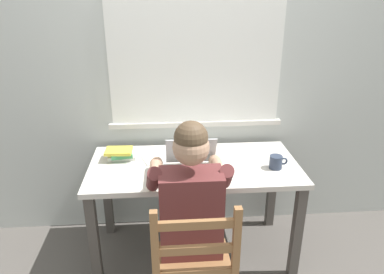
{
  "coord_description": "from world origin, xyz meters",
  "views": [
    {
      "loc": [
        -0.18,
        -2.18,
        1.83
      ],
      "look_at": [
        -0.02,
        -0.05,
        0.95
      ],
      "focal_mm": 33.67,
      "sensor_mm": 36.0,
      "label": 1
    }
  ],
  "objects_px": {
    "coffee_mug_dark": "(276,162)",
    "book_stack_main": "(121,154)",
    "wooden_chair": "(194,271)",
    "coffee_mug_white": "(199,153)",
    "desk": "(194,177)",
    "computer_mouse": "(230,171)",
    "laptop": "(192,166)",
    "seated_person": "(190,206)"
  },
  "relations": [
    {
      "from": "coffee_mug_dark",
      "to": "book_stack_main",
      "type": "distance_m",
      "value": 1.06
    },
    {
      "from": "wooden_chair",
      "to": "coffee_mug_white",
      "type": "bearing_deg",
      "value": 82.65
    },
    {
      "from": "desk",
      "to": "computer_mouse",
      "type": "height_order",
      "value": "computer_mouse"
    },
    {
      "from": "laptop",
      "to": "book_stack_main",
      "type": "bearing_deg",
      "value": 152.1
    },
    {
      "from": "computer_mouse",
      "to": "laptop",
      "type": "bearing_deg",
      "value": 173.94
    },
    {
      "from": "coffee_mug_dark",
      "to": "coffee_mug_white",
      "type": "bearing_deg",
      "value": 162.07
    },
    {
      "from": "laptop",
      "to": "book_stack_main",
      "type": "height_order",
      "value": "laptop"
    },
    {
      "from": "laptop",
      "to": "coffee_mug_dark",
      "type": "bearing_deg",
      "value": 3.17
    },
    {
      "from": "seated_person",
      "to": "laptop",
      "type": "bearing_deg",
      "value": 82.61
    },
    {
      "from": "desk",
      "to": "computer_mouse",
      "type": "distance_m",
      "value": 0.29
    },
    {
      "from": "coffee_mug_white",
      "to": "coffee_mug_dark",
      "type": "height_order",
      "value": "coffee_mug_white"
    },
    {
      "from": "wooden_chair",
      "to": "computer_mouse",
      "type": "xyz_separation_m",
      "value": [
        0.28,
        0.54,
        0.3
      ]
    },
    {
      "from": "seated_person",
      "to": "laptop",
      "type": "relative_size",
      "value": 3.72
    },
    {
      "from": "coffee_mug_white",
      "to": "coffee_mug_dark",
      "type": "xyz_separation_m",
      "value": [
        0.5,
        -0.16,
        -0.01
      ]
    },
    {
      "from": "coffee_mug_dark",
      "to": "book_stack_main",
      "type": "height_order",
      "value": "coffee_mug_dark"
    },
    {
      "from": "seated_person",
      "to": "computer_mouse",
      "type": "bearing_deg",
      "value": 42.98
    },
    {
      "from": "laptop",
      "to": "coffee_mug_white",
      "type": "bearing_deg",
      "value": 72.43
    },
    {
      "from": "laptop",
      "to": "computer_mouse",
      "type": "xyz_separation_m",
      "value": [
        0.24,
        -0.03,
        -0.03
      ]
    },
    {
      "from": "seated_person",
      "to": "coffee_mug_dark",
      "type": "height_order",
      "value": "seated_person"
    },
    {
      "from": "coffee_mug_dark",
      "to": "laptop",
      "type": "bearing_deg",
      "value": -176.83
    },
    {
      "from": "coffee_mug_white",
      "to": "computer_mouse",
      "type": "bearing_deg",
      "value": -50.14
    },
    {
      "from": "laptop",
      "to": "seated_person",
      "type": "bearing_deg",
      "value": -97.39
    },
    {
      "from": "desk",
      "to": "laptop",
      "type": "xyz_separation_m",
      "value": [
        -0.02,
        -0.13,
        0.15
      ]
    },
    {
      "from": "desk",
      "to": "coffee_mug_white",
      "type": "height_order",
      "value": "coffee_mug_white"
    },
    {
      "from": "coffee_mug_dark",
      "to": "computer_mouse",
      "type": "bearing_deg",
      "value": -169.84
    },
    {
      "from": "seated_person",
      "to": "wooden_chair",
      "type": "height_order",
      "value": "seated_person"
    },
    {
      "from": "desk",
      "to": "wooden_chair",
      "type": "bearing_deg",
      "value": -94.91
    },
    {
      "from": "coffee_mug_dark",
      "to": "book_stack_main",
      "type": "relative_size",
      "value": 0.59
    },
    {
      "from": "seated_person",
      "to": "computer_mouse",
      "type": "xyz_separation_m",
      "value": [
        0.28,
        0.26,
        0.07
      ]
    },
    {
      "from": "desk",
      "to": "laptop",
      "type": "relative_size",
      "value": 4.28
    },
    {
      "from": "book_stack_main",
      "to": "computer_mouse",
      "type": "bearing_deg",
      "value": -21.17
    },
    {
      "from": "wooden_chair",
      "to": "coffee_mug_white",
      "type": "relative_size",
      "value": 7.92
    },
    {
      "from": "laptop",
      "to": "computer_mouse",
      "type": "height_order",
      "value": "laptop"
    },
    {
      "from": "desk",
      "to": "coffee_mug_dark",
      "type": "distance_m",
      "value": 0.56
    },
    {
      "from": "laptop",
      "to": "book_stack_main",
      "type": "relative_size",
      "value": 1.6
    },
    {
      "from": "desk",
      "to": "seated_person",
      "type": "relative_size",
      "value": 1.15
    },
    {
      "from": "coffee_mug_white",
      "to": "book_stack_main",
      "type": "distance_m",
      "value": 0.54
    },
    {
      "from": "seated_person",
      "to": "book_stack_main",
      "type": "bearing_deg",
      "value": 129.3
    },
    {
      "from": "wooden_chair",
      "to": "book_stack_main",
      "type": "xyz_separation_m",
      "value": [
        -0.44,
        0.82,
        0.32
      ]
    },
    {
      "from": "desk",
      "to": "wooden_chair",
      "type": "relative_size",
      "value": 1.53
    },
    {
      "from": "computer_mouse",
      "to": "coffee_mug_dark",
      "type": "height_order",
      "value": "coffee_mug_dark"
    },
    {
      "from": "seated_person",
      "to": "laptop",
      "type": "distance_m",
      "value": 0.31
    }
  ]
}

